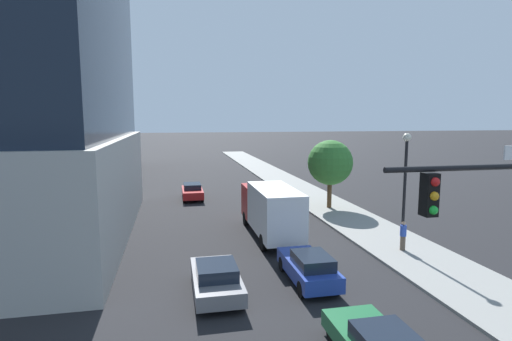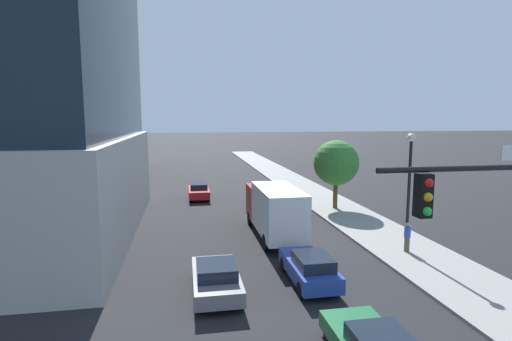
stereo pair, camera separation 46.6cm
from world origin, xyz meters
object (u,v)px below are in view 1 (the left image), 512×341
box_truck (271,208)px  car_blue (309,267)px  street_lamp (405,175)px  car_red (192,191)px  car_gray (216,278)px  construction_building (65,38)px  street_tree (330,163)px  pedestrian_blue_shirt (403,235)px

box_truck → car_blue: bearing=-90.0°
street_lamp → car_red: bearing=121.9°
car_gray → car_blue: bearing=4.6°
car_red → car_gray: size_ratio=0.97×
box_truck → car_gray: bearing=-119.4°
street_lamp → car_gray: size_ratio=1.48×
construction_building → street_lamp: bearing=-57.8°
street_lamp → car_red: 20.34m
street_tree → box_truck: 9.35m
street_lamp → pedestrian_blue_shirt: (-0.00, -0.09, -3.31)m
street_tree → box_truck: bearing=-135.1°
street_tree → car_blue: (-6.48, -13.51, -3.05)m
street_tree → pedestrian_blue_shirt: 11.05m
pedestrian_blue_shirt → street_lamp: bearing=87.7°
construction_building → car_red: bearing=-57.6°
street_lamp → box_truck: (-6.41, 4.15, -2.45)m
street_tree → pedestrian_blue_shirt: size_ratio=3.38×
construction_building → car_red: (15.79, -24.84, -17.59)m
car_red → car_blue: size_ratio=0.98×
street_tree → pedestrian_blue_shirt: (-0.06, -10.68, -2.82)m
car_red → box_truck: size_ratio=0.53×
box_truck → pedestrian_blue_shirt: bearing=-33.4°
street_tree → box_truck: (-6.48, -6.45, -1.97)m
pedestrian_blue_shirt → car_blue: bearing=-156.2°
street_tree → car_red: (-10.64, 6.40, -3.07)m
construction_building → car_gray: 50.91m
street_tree → construction_building: bearing=130.2°
street_lamp → car_red: (-10.58, 17.00, -3.56)m
box_truck → construction_building: bearing=117.9°
car_blue → street_tree: bearing=64.4°
car_red → street_tree: bearing=-31.0°
street_tree → car_red: size_ratio=1.30×
street_lamp → car_gray: bearing=-162.9°
box_truck → pedestrian_blue_shirt: box_truck is taller
construction_building → street_lamp: 51.41m
box_truck → pedestrian_blue_shirt: (6.41, -4.23, -0.86)m
car_blue → box_truck: bearing=90.0°
car_blue → car_gray: bearing=-175.4°
car_gray → car_red: bearing=90.0°
pedestrian_blue_shirt → car_red: bearing=121.8°
car_gray → pedestrian_blue_shirt: (10.58, 3.16, 0.26)m
construction_building → box_truck: size_ratio=5.55×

